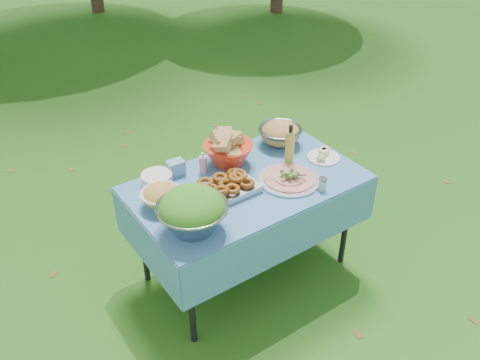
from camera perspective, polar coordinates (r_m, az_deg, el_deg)
name	(u,v)px	position (r m, az deg, el deg)	size (l,w,h in m)	color
ground	(246,269)	(3.70, 0.69, -9.99)	(80.00, 80.00, 0.00)	#133309
picnic_table	(247,228)	(3.44, 0.74, -5.43)	(1.46, 0.86, 0.76)	#75BAE1
salad_bowl	(192,211)	(2.77, -5.38, -3.49)	(0.40, 0.40, 0.26)	gray
pasta_bowl_white	(161,196)	(3.01, -8.82, -1.73)	(0.24, 0.24, 0.14)	silver
plate_stack	(157,179)	(3.22, -9.32, 0.12)	(0.20, 0.20, 0.07)	silver
wipes_box	(176,168)	(3.29, -7.22, 1.38)	(0.11, 0.08, 0.10)	#7A9EC8
sanitizer_bottle	(203,163)	(3.28, -4.18, 1.95)	(0.05, 0.05, 0.15)	pink
bread_bowl	(228,149)	(3.34, -1.32, 3.55)	(0.33, 0.33, 0.22)	red
pasta_bowl_steel	(280,133)	(3.60, 4.54, 5.29)	(0.31, 0.31, 0.16)	gray
fried_tray	(226,186)	(3.10, -1.59, -0.69)	(0.38, 0.27, 0.09)	#B6B7BC
charcuterie_platter	(289,174)	(3.22, 5.58, 0.63)	(0.40, 0.40, 0.09)	silver
oil_bottle	(290,144)	(3.36, 5.62, 4.05)	(0.06, 0.06, 0.28)	gold
cheese_plate	(324,154)	(3.49, 9.39, 2.88)	(0.22, 0.22, 0.06)	silver
shaker	(323,184)	(3.16, 9.25, -0.43)	(0.05, 0.05, 0.08)	silver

